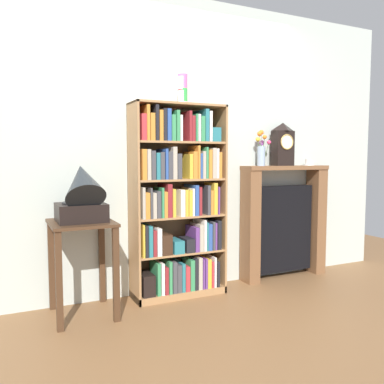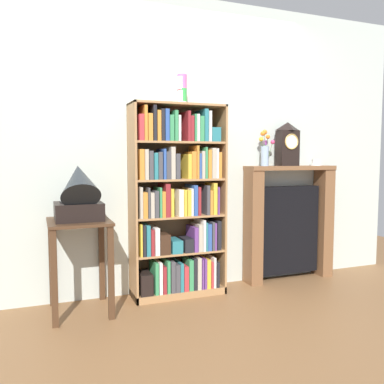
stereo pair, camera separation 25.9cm
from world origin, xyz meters
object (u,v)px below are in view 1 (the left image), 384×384
Objects in this scene: flower_vase at (261,150)px; cup_stack at (183,89)px; gramophone at (82,194)px; fireplace_mantel at (283,222)px; teacup_with_saucer at (309,163)px; bookshelf at (178,206)px; mantel_clock at (283,144)px; side_table_left at (82,247)px.

cup_stack is at bearing -175.27° from flower_vase.
fireplace_mantel is at bearing 6.67° from gramophone.
fireplace_mantel is 0.66m from teacup_with_saucer.
bookshelf is 1.52m from teacup_with_saucer.
fireplace_mantel is at bearing 23.84° from mantel_clock.
gramophone is (-0.00, -0.06, 0.41)m from side_table_left.
side_table_left is at bearing -176.12° from teacup_with_saucer.
mantel_clock is at bearing -179.58° from teacup_with_saucer.
cup_stack is at bearing -29.06° from bookshelf.
side_table_left is at bearing -173.01° from bookshelf.
fireplace_mantel is at bearing 4.89° from side_table_left.
cup_stack reaches higher than mantel_clock.
bookshelf reaches higher than teacup_with_saucer.
fireplace_mantel is 0.78m from mantel_clock.
bookshelf is 0.87m from side_table_left.
bookshelf is 3.21× the size of gramophone.
mantel_clock is 1.23× the size of flower_vase.
cup_stack is 0.22× the size of fireplace_mantel.
side_table_left is at bearing -174.68° from cup_stack.
bookshelf is at bearing 6.99° from side_table_left.
mantel_clock reaches higher than fireplace_mantel.
flower_vase reaches higher than gramophone.
bookshelf reaches higher than side_table_left.
flower_vase is at bearing -175.92° from fireplace_mantel.
bookshelf is 1.21m from fireplace_mantel.
flower_vase is at bearing -179.50° from teacup_with_saucer.
flower_vase is (0.89, 0.05, 0.49)m from bookshelf.
gramophone is at bearing -174.56° from teacup_with_saucer.
cup_stack is at bearing 5.32° from side_table_left.
side_table_left is (-0.87, -0.08, -1.24)m from cup_stack.
side_table_left is 0.41m from gramophone.
flower_vase is 0.60m from teacup_with_saucer.
side_table_left is (-0.83, -0.10, -0.25)m from bookshelf.
cup_stack is at bearing -175.44° from fireplace_mantel.
gramophone is 1.51× the size of flower_vase.
flower_vase reaches higher than side_table_left.
mantel_clock is 0.26m from flower_vase.
teacup_with_saucer is at bearing -3.07° from fireplace_mantel.
gramophone is at bearing -173.33° from fireplace_mantel.
bookshelf is at bearing -177.88° from teacup_with_saucer.
cup_stack is 0.58× the size of mantel_clock.
teacup_with_saucer is at bearing 5.44° from gramophone.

